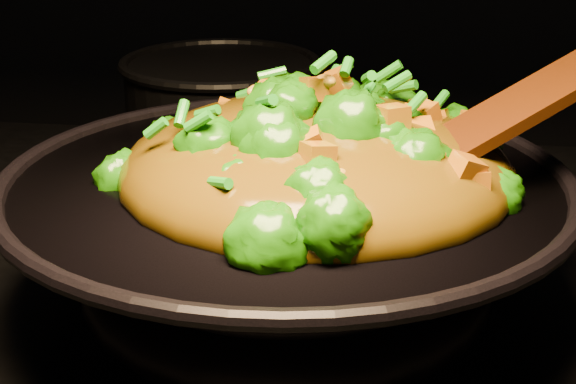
# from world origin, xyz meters

# --- Properties ---
(wok) EXTENTS (0.56, 0.56, 0.13)m
(wok) POSITION_xyz_m (0.08, -0.07, 0.97)
(wok) COLOR black
(wok) RESTS_ON stovetop
(stir_fry) EXTENTS (0.35, 0.35, 0.11)m
(stir_fry) POSITION_xyz_m (0.11, -0.07, 1.09)
(stir_fry) COLOR #1F6D07
(stir_fry) RESTS_ON wok
(spatula) EXTENTS (0.32, 0.22, 0.15)m
(spatula) POSITION_xyz_m (0.26, -0.06, 1.09)
(spatula) COLOR #3D1507
(spatula) RESTS_ON wok
(back_pot) EXTENTS (0.32, 0.32, 0.14)m
(back_pot) POSITION_xyz_m (-0.06, 0.32, 0.97)
(back_pot) COLOR black
(back_pot) RESTS_ON stovetop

